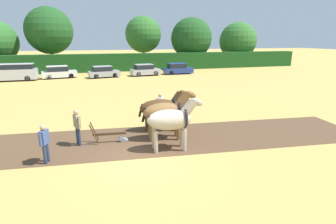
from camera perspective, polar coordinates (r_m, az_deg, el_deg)
ground_plane at (r=11.28m, az=-5.39°, el=-10.01°), size 240.00×240.00×0.00m
plowed_furrow_strip at (r=13.37m, az=-20.01°, el=-6.73°), size 29.80×7.46×0.01m
hedgerow at (r=42.53m, az=-14.37°, el=10.33°), size 70.02×1.82×2.72m
tree_center at (r=46.22m, az=-24.46°, el=15.81°), size 7.13×7.13×9.73m
tree_center_right at (r=49.09m, az=-5.42°, el=16.46°), size 6.42×6.42×8.94m
tree_right at (r=49.19m, az=5.10°, el=15.67°), size 7.33×7.33×8.70m
tree_far_right at (r=53.82m, az=14.97°, el=14.71°), size 7.04×7.04×8.09m
draft_horse_lead_left at (r=11.62m, az=0.81°, el=-1.70°), size 2.68×1.18×2.45m
draft_horse_lead_right at (r=12.89m, az=-0.33°, el=0.04°), size 2.79×1.20×2.51m
draft_horse_trail_left at (r=14.21m, az=-1.32°, el=0.96°), size 2.84×1.23×2.28m
plow at (r=13.05m, az=-11.97°, el=-5.12°), size 1.81×0.52×1.13m
farmer_at_plow at (r=12.95m, az=-19.15°, el=-2.59°), size 0.36×0.66×1.73m
farmer_beside_team at (r=16.38m, az=-1.70°, el=1.66°), size 0.60×0.39×1.61m
farmer_onlooker_left at (r=11.62m, az=-25.28°, el=-5.78°), size 0.34×0.62×1.61m
parked_van at (r=36.93m, az=-30.62°, el=7.48°), size 5.22×1.90×2.05m
parked_car_left at (r=37.00m, az=-22.68°, el=7.98°), size 4.46×2.51×1.58m
parked_car_center_left at (r=35.81m, az=-13.85°, el=8.45°), size 4.16×2.35×1.50m
parked_car_center at (r=36.85m, az=-5.06°, el=9.07°), size 4.14×2.22×1.57m
parked_car_center_right at (r=38.51m, az=2.12°, el=9.38°), size 4.16×1.81×1.55m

